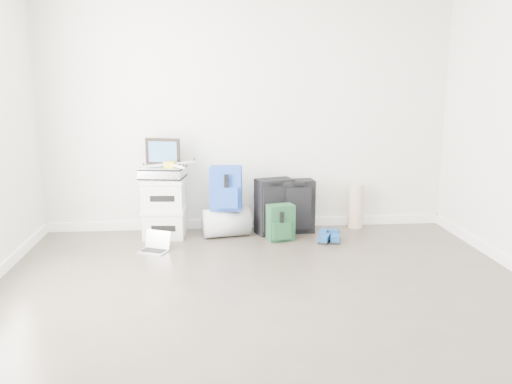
{
  "coord_description": "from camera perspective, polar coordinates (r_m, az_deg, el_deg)",
  "views": [
    {
      "loc": [
        -0.44,
        -3.49,
        1.68
      ],
      "look_at": [
        0.04,
        1.9,
        0.54
      ],
      "focal_mm": 38.0,
      "sensor_mm": 36.0,
      "label": 1
    }
  ],
  "objects": [
    {
      "name": "green_backpack",
      "position": [
        5.7,
        2.61,
        -3.31
      ],
      "size": [
        0.3,
        0.25,
        0.38
      ],
      "rotation": [
        0.0,
        0.0,
        0.25
      ],
      "color": "#13361F",
      "rests_on": "ground"
    },
    {
      "name": "carry_on",
      "position": [
        5.98,
        4.3,
        -1.51
      ],
      "size": [
        0.39,
        0.28,
        0.59
      ],
      "rotation": [
        0.0,
        0.0,
        0.1
      ],
      "color": "black",
      "rests_on": "ground"
    },
    {
      "name": "shoes",
      "position": [
        5.73,
        7.82,
        -4.8
      ],
      "size": [
        0.29,
        0.27,
        0.08
      ],
      "rotation": [
        0.0,
        0.0,
        -0.37
      ],
      "color": "black",
      "rests_on": "ground"
    },
    {
      "name": "laptop",
      "position": [
        5.47,
        -10.54,
        -5.64
      ],
      "size": [
        0.33,
        0.29,
        0.19
      ],
      "rotation": [
        0.0,
        0.0,
        -0.45
      ],
      "color": "#BCBCC1",
      "rests_on": "ground"
    },
    {
      "name": "ground",
      "position": [
        3.9,
        1.89,
        -13.63
      ],
      "size": [
        5.0,
        5.0,
        0.0
      ],
      "primitive_type": "plane",
      "color": "#3D362C",
      "rests_on": "ground"
    },
    {
      "name": "painting",
      "position": [
        5.85,
        -9.79,
        4.21
      ],
      "size": [
        0.37,
        0.13,
        0.29
      ],
      "rotation": [
        0.0,
        0.0,
        -0.29
      ],
      "color": "black",
      "rests_on": "briefcase"
    },
    {
      "name": "duffel_bag",
      "position": [
        5.85,
        -3.14,
        -3.23
      ],
      "size": [
        0.54,
        0.39,
        0.3
      ],
      "primitive_type": "cylinder",
      "rotation": [
        0.0,
        1.57,
        0.18
      ],
      "color": "gray",
      "rests_on": "ground"
    },
    {
      "name": "briefcase",
      "position": [
        5.79,
        -9.79,
        2.04
      ],
      "size": [
        0.5,
        0.4,
        0.13
      ],
      "primitive_type": "cube",
      "rotation": [
        0.0,
        0.0,
        -0.18
      ],
      "color": "#B2B2B7",
      "rests_on": "boxes_stack"
    },
    {
      "name": "large_suitcase",
      "position": [
        5.92,
        1.95,
        -1.52
      ],
      "size": [
        0.44,
        0.35,
        0.61
      ],
      "rotation": [
        0.0,
        0.0,
        0.31
      ],
      "color": "black",
      "rests_on": "ground"
    },
    {
      "name": "blue_backpack",
      "position": [
        5.73,
        -3.17,
        0.32
      ],
      "size": [
        0.35,
        0.28,
        0.46
      ],
      "rotation": [
        0.0,
        0.0,
        -0.14
      ],
      "color": "#17419A",
      "rests_on": "duffel_bag"
    },
    {
      "name": "room_envelope",
      "position": [
        3.53,
        2.05,
        12.6
      ],
      "size": [
        4.52,
        5.02,
        2.71
      ],
      "color": "silver",
      "rests_on": "ground"
    },
    {
      "name": "boxes_stack",
      "position": [
        5.86,
        -9.66,
        -1.64
      ],
      "size": [
        0.47,
        0.4,
        0.64
      ],
      "rotation": [
        0.0,
        0.0,
        -0.08
      ],
      "color": "silver",
      "rests_on": "ground"
    },
    {
      "name": "rolled_rug",
      "position": [
        6.26,
        10.45,
        -1.45
      ],
      "size": [
        0.16,
        0.16,
        0.5
      ],
      "primitive_type": "cylinder",
      "color": "tan",
      "rests_on": "ground"
    },
    {
      "name": "drone",
      "position": [
        5.74,
        -9.04,
        2.92
      ],
      "size": [
        0.54,
        0.54,
        0.05
      ],
      "rotation": [
        0.0,
        0.0,
        -0.24
      ],
      "color": "gold",
      "rests_on": "briefcase"
    }
  ]
}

